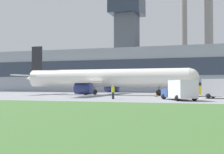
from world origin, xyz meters
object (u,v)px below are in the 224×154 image
(fuel_truck, at_px, (223,89))
(pushback_tug, at_px, (201,90))
(airplane, at_px, (103,79))
(baggage_truck, at_px, (180,90))
(ground_crew_person, at_px, (113,92))

(fuel_truck, bearing_deg, pushback_tug, 114.05)
(airplane, distance_m, fuel_truck, 22.03)
(pushback_tug, bearing_deg, baggage_truck, -98.74)
(airplane, xyz_separation_m, ground_crew_person, (6.51, -14.39, -2.04))
(airplane, bearing_deg, ground_crew_person, -65.65)
(baggage_truck, height_order, fuel_truck, fuel_truck)
(ground_crew_person, bearing_deg, airplane, 114.35)
(airplane, relative_size, ground_crew_person, 17.79)
(airplane, xyz_separation_m, pushback_tug, (17.09, -1.87, -1.98))
(baggage_truck, relative_size, fuel_truck, 1.05)
(pushback_tug, height_order, ground_crew_person, pushback_tug)
(baggage_truck, bearing_deg, pushback_tug, 81.26)
(airplane, xyz_separation_m, fuel_truck, (20.15, -8.73, -1.68))
(baggage_truck, relative_size, ground_crew_person, 3.66)
(baggage_truck, bearing_deg, ground_crew_person, 177.34)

